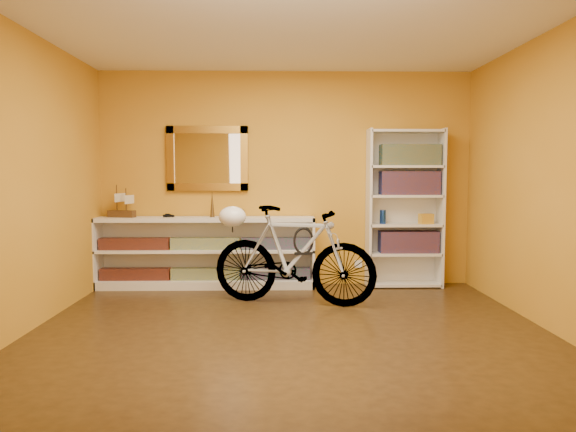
{
  "coord_description": "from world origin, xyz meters",
  "views": [
    {
      "loc": [
        -0.11,
        -4.4,
        1.35
      ],
      "look_at": [
        0.0,
        0.7,
        0.95
      ],
      "focal_mm": 32.59,
      "sensor_mm": 36.0,
      "label": 1
    }
  ],
  "objects_px": {
    "console_unit": "(206,252)",
    "helmet": "(232,217)",
    "bicycle": "(294,255)",
    "bookcase": "(405,208)"
  },
  "relations": [
    {
      "from": "console_unit",
      "to": "helmet",
      "type": "bearing_deg",
      "value": -60.32
    },
    {
      "from": "console_unit",
      "to": "helmet",
      "type": "distance_m",
      "value": 0.91
    },
    {
      "from": "console_unit",
      "to": "bicycle",
      "type": "relative_size",
      "value": 1.48
    },
    {
      "from": "console_unit",
      "to": "bicycle",
      "type": "height_order",
      "value": "bicycle"
    },
    {
      "from": "console_unit",
      "to": "bicycle",
      "type": "bearing_deg",
      "value": -39.08
    },
    {
      "from": "console_unit",
      "to": "helmet",
      "type": "height_order",
      "value": "helmet"
    },
    {
      "from": "bookcase",
      "to": "bicycle",
      "type": "height_order",
      "value": "bookcase"
    },
    {
      "from": "helmet",
      "to": "bookcase",
      "type": "bearing_deg",
      "value": 18.88
    },
    {
      "from": "console_unit",
      "to": "bookcase",
      "type": "xyz_separation_m",
      "value": [
        2.39,
        0.03,
        0.52
      ]
    },
    {
      "from": "bicycle",
      "to": "helmet",
      "type": "bearing_deg",
      "value": 90.0
    }
  ]
}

